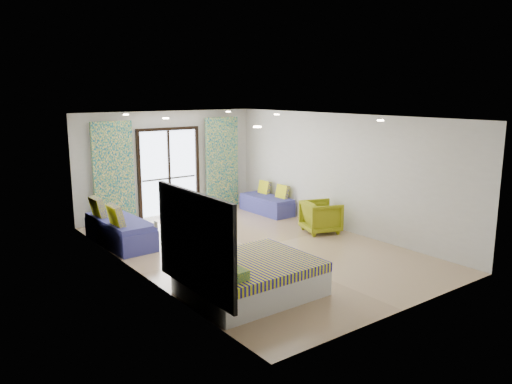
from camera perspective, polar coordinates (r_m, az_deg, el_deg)
floor at (r=10.41m, az=-0.30°, el=-6.41°), size 5.00×7.50×0.01m
ceiling at (r=9.92m, az=-0.31°, el=8.61°), size 5.00×7.50×0.01m
wall_back at (r=13.24m, az=-9.99°, el=3.28°), size 5.00×0.01×2.70m
wall_front at (r=7.47m, az=17.07°, el=-3.34°), size 5.00×0.01×2.70m
wall_left at (r=8.85m, az=-13.45°, el=-0.87°), size 0.01×7.50×2.70m
wall_right at (r=11.71m, az=9.60°, el=2.24°), size 0.01×7.50×2.70m
balcony_door at (r=13.23m, az=-9.92°, el=2.87°), size 1.76×0.08×2.28m
balcony_rail at (r=13.29m, az=-9.89°, el=1.56°), size 1.52×0.03×0.04m
curtain_left at (r=12.48m, az=-15.96°, el=2.05°), size 1.00×0.10×2.50m
curtain_right at (r=13.86m, az=-3.91°, el=3.36°), size 1.00×0.10×2.50m
downlight_a at (r=7.48m, az=0.15°, el=7.46°), size 0.12×0.12×0.02m
downlight_b at (r=9.43m, az=14.03°, el=7.94°), size 0.12×0.12×0.02m
downlight_c at (r=10.04m, az=-10.28°, el=8.29°), size 0.12×0.12×0.02m
downlight_d at (r=11.56m, az=2.37°, el=8.85°), size 0.12×0.12×0.02m
downlight_e at (r=11.86m, az=-14.66°, el=8.56°), size 0.12×0.12×0.02m
downlight_f at (r=13.18m, az=-3.19°, el=9.16°), size 0.12×0.12×0.02m
headboard at (r=7.29m, az=-7.06°, el=-5.71°), size 0.06×2.10×1.50m
switch_plate at (r=8.36m, az=-11.38°, el=-3.63°), size 0.02×0.10×0.10m
bed at (r=8.04m, az=-0.75°, el=-9.70°), size 2.01×1.64×0.69m
daybed_left at (r=10.96m, az=-15.35°, el=-4.23°), size 0.85×2.02×0.98m
daybed_right at (r=13.31m, az=1.28°, el=-1.34°), size 0.65×1.63×0.80m
coffee_table at (r=11.94m, az=-6.77°, el=-2.14°), size 0.84×0.84×0.79m
vase at (r=11.89m, az=-6.88°, el=-1.55°), size 0.17×0.18×0.16m
armchair at (r=11.54m, az=7.45°, el=-2.65°), size 0.94×0.97×0.80m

